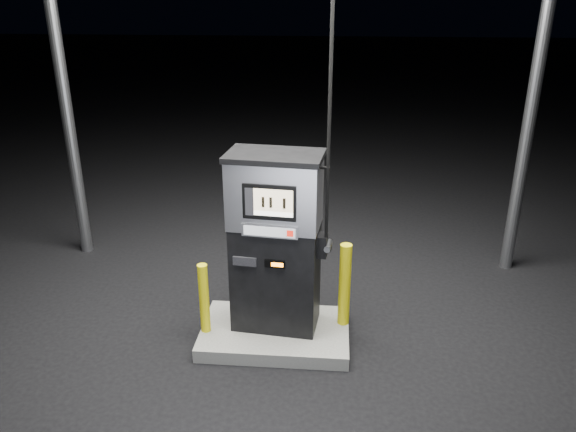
{
  "coord_description": "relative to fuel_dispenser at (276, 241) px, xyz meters",
  "views": [
    {
      "loc": [
        0.59,
        -5.17,
        3.61
      ],
      "look_at": [
        0.14,
        0.0,
        1.47
      ],
      "focal_mm": 35.0,
      "sensor_mm": 36.0,
      "label": 1
    }
  ],
  "objects": [
    {
      "name": "pump_island",
      "position": [
        -0.01,
        -0.1,
        -1.07
      ],
      "size": [
        1.6,
        1.0,
        0.15
      ],
      "primitive_type": "cube",
      "color": "#60605B",
      "rests_on": "ground"
    },
    {
      "name": "bollard_left",
      "position": [
        -0.75,
        -0.21,
        -0.6
      ],
      "size": [
        0.12,
        0.12,
        0.79
      ],
      "primitive_type": "cylinder",
      "rotation": [
        0.0,
        0.0,
        0.1
      ],
      "color": "yellow",
      "rests_on": "pump_island"
    },
    {
      "name": "bollard_right",
      "position": [
        0.73,
        0.07,
        -0.52
      ],
      "size": [
        0.14,
        0.14,
        0.95
      ],
      "primitive_type": "cylinder",
      "rotation": [
        0.0,
        0.0,
        -0.12
      ],
      "color": "yellow",
      "rests_on": "pump_island"
    },
    {
      "name": "fuel_dispenser",
      "position": [
        0.0,
        0.0,
        0.0
      ],
      "size": [
        1.1,
        0.67,
        4.03
      ],
      "rotation": [
        0.0,
        0.0,
        -0.1
      ],
      "color": "black",
      "rests_on": "pump_island"
    },
    {
      "name": "ground",
      "position": [
        -0.01,
        -0.1,
        -1.15
      ],
      "size": [
        80.0,
        80.0,
        0.0
      ],
      "primitive_type": "plane",
      "color": "black",
      "rests_on": "ground"
    }
  ]
}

